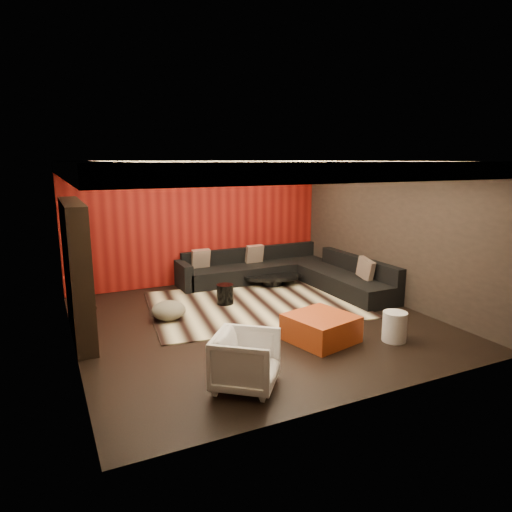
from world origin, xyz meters
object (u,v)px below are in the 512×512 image
white_side_table (394,327)px  armchair (246,361)px  orange_ottoman (321,328)px  drum_stool (225,294)px  coffee_table (272,280)px  sectional_sofa (289,274)px

white_side_table → armchair: armchair is taller
orange_ottoman → drum_stool: bearing=106.3°
white_side_table → orange_ottoman: (-1.05, 0.51, -0.03)m
drum_stool → coffee_table: bearing=29.5°
sectional_sofa → orange_ottoman: bearing=-110.7°
drum_stool → orange_ottoman: 2.46m
white_side_table → orange_ottoman: white_side_table is taller
orange_ottoman → armchair: armchair is taller
drum_stool → white_side_table: white_side_table is taller
coffee_table → armchair: bearing=-121.5°
armchair → sectional_sofa: (2.87, 3.97, -0.10)m
coffee_table → sectional_sofa: 0.40m
armchair → white_side_table: bearing=-44.0°
coffee_table → drum_stool: bearing=-150.5°
coffee_table → drum_stool: drum_stool is taller
coffee_table → sectional_sofa: sectional_sofa is taller
sectional_sofa → armchair: bearing=-125.8°
coffee_table → drum_stool: (-1.49, -0.85, 0.08)m
drum_stool → orange_ottoman: bearing=-73.7°
sectional_sofa → coffee_table: bearing=163.6°
coffee_table → armchair: 4.79m
coffee_table → armchair: (-2.50, -4.08, 0.23)m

